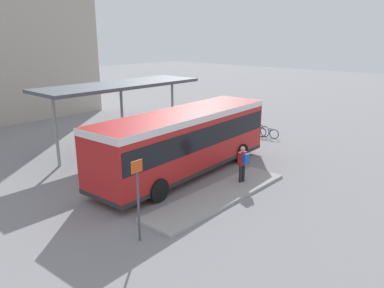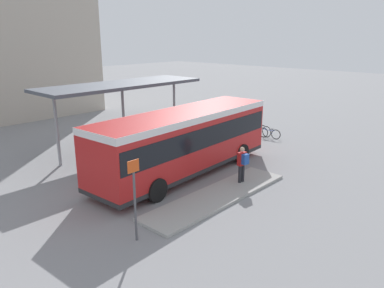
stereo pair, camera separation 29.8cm
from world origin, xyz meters
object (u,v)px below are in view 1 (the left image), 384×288
at_px(pedestrian_waiting, 243,162).
at_px(platform_sign, 138,197).
at_px(city_bus, 185,138).
at_px(bicycle_white, 259,130).
at_px(bicycle_blue, 268,133).
at_px(potted_planter_near_shelter, 172,138).
at_px(bicycle_red, 247,129).

height_order(pedestrian_waiting, platform_sign, platform_sign).
relative_size(city_bus, bicycle_white, 5.97).
bearing_deg(city_bus, bicycle_white, 4.85).
relative_size(bicycle_blue, potted_planter_near_shelter, 1.06).
distance_m(city_bus, pedestrian_waiting, 3.09).
xyz_separation_m(bicycle_blue, bicycle_red, (-0.08, 1.59, 0.04)).
relative_size(city_bus, platform_sign, 3.75).
distance_m(bicycle_blue, bicycle_red, 1.59).
height_order(bicycle_blue, bicycle_red, bicycle_red).
bearing_deg(bicycle_white, city_bus, 107.49).
distance_m(city_bus, platform_sign, 6.48).
bearing_deg(platform_sign, pedestrian_waiting, 2.36).
bearing_deg(city_bus, bicycle_blue, -0.25).
xyz_separation_m(pedestrian_waiting, platform_sign, (-6.32, -0.26, 0.49)).
bearing_deg(city_bus, potted_planter_near_shelter, 50.43).
xyz_separation_m(city_bus, pedestrian_waiting, (0.69, -2.92, -0.74)).
bearing_deg(bicycle_white, pedestrian_waiting, 126.81).
height_order(bicycle_blue, bicycle_white, bicycle_white).
relative_size(bicycle_red, platform_sign, 0.62).
height_order(pedestrian_waiting, bicycle_red, pedestrian_waiting).
bearing_deg(platform_sign, city_bus, 29.47).
bearing_deg(pedestrian_waiting, bicycle_white, -54.48).
xyz_separation_m(bicycle_white, potted_planter_near_shelter, (-6.35, 1.98, 0.37)).
relative_size(city_bus, potted_planter_near_shelter, 7.30).
bearing_deg(bicycle_blue, potted_planter_near_shelter, 58.17).
distance_m(pedestrian_waiting, bicycle_white, 9.07).
xyz_separation_m(potted_planter_near_shelter, platform_sign, (-8.00, -6.41, 0.81)).
height_order(city_bus, bicycle_red, city_bus).
relative_size(pedestrian_waiting, bicycle_red, 0.96).
bearing_deg(pedestrian_waiting, platform_sign, 100.47).
bearing_deg(bicycle_red, pedestrian_waiting, 115.83).
height_order(potted_planter_near_shelter, platform_sign, platform_sign).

